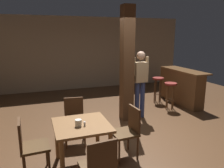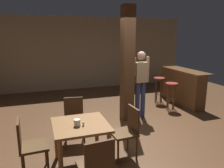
{
  "view_description": "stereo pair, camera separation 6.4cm",
  "coord_description": "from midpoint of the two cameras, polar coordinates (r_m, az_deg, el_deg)",
  "views": [
    {
      "loc": [
        -2.03,
        -4.03,
        2.12
      ],
      "look_at": [
        -0.47,
        0.31,
        1.07
      ],
      "focal_mm": 35.0,
      "sensor_mm": 36.0,
      "label": 1
    },
    {
      "loc": [
        -1.97,
        -4.05,
        2.12
      ],
      "look_at": [
        -0.47,
        0.31,
        1.07
      ],
      "focal_mm": 35.0,
      "sensor_mm": 36.0,
      "label": 2
    }
  ],
  "objects": [
    {
      "name": "ground_plane",
      "position": [
        4.98,
        6.12,
        -12.46
      ],
      "size": [
        10.8,
        10.8,
        0.0
      ],
      "primitive_type": "plane",
      "color": "#4C301C"
    },
    {
      "name": "wall_back",
      "position": [
        8.8,
        -6.56,
        8.01
      ],
      "size": [
        8.0,
        0.1,
        2.8
      ],
      "primitive_type": "cube",
      "color": "gray",
      "rests_on": "ground_plane"
    },
    {
      "name": "pillar",
      "position": [
        5.34,
        3.59,
        5.02
      ],
      "size": [
        0.28,
        0.28,
        2.8
      ],
      "primitive_type": "cube",
      "color": "#4C301C",
      "rests_on": "ground_plane"
    },
    {
      "name": "dining_table",
      "position": [
        3.62,
        -8.43,
        -12.21
      ],
      "size": [
        0.87,
        0.87,
        0.73
      ],
      "color": "brown",
      "rests_on": "ground_plane"
    },
    {
      "name": "chair_south",
      "position": [
        2.93,
        -4.0,
        -20.64
      ],
      "size": [
        0.45,
        0.45,
        0.89
      ],
      "color": "#4C3319",
      "rests_on": "ground_plane"
    },
    {
      "name": "chair_east",
      "position": [
        3.89,
        3.76,
        -11.71
      ],
      "size": [
        0.44,
        0.44,
        0.89
      ],
      "color": "#4C3319",
      "rests_on": "ground_plane"
    },
    {
      "name": "chair_north",
      "position": [
        4.43,
        -10.22,
        -8.79
      ],
      "size": [
        0.47,
        0.47,
        0.89
      ],
      "color": "#4C3319",
      "rests_on": "ground_plane"
    },
    {
      "name": "chair_west",
      "position": [
        3.64,
        -21.26,
        -14.45
      ],
      "size": [
        0.44,
        0.44,
        0.89
      ],
      "color": "#4C3319",
      "rests_on": "ground_plane"
    },
    {
      "name": "napkin_cup",
      "position": [
        3.47,
        -9.32,
        -10.0
      ],
      "size": [
        0.1,
        0.1,
        0.11
      ],
      "primitive_type": "cylinder",
      "color": "silver",
      "rests_on": "dining_table"
    },
    {
      "name": "salt_shaker",
      "position": [
        3.46,
        -7.71,
        -10.29
      ],
      "size": [
        0.03,
        0.03,
        0.07
      ],
      "primitive_type": "cylinder",
      "color": "silver",
      "rests_on": "dining_table"
    },
    {
      "name": "standing_person",
      "position": [
        5.55,
        7.06,
        1.08
      ],
      "size": [
        0.47,
        0.23,
        1.72
      ],
      "color": "tan",
      "rests_on": "ground_plane"
    },
    {
      "name": "bar_counter",
      "position": [
        7.16,
        17.21,
        -0.56
      ],
      "size": [
        0.56,
        1.77,
        1.05
      ],
      "color": "brown",
      "rests_on": "ground_plane"
    },
    {
      "name": "bar_stool_near",
      "position": [
        6.48,
        14.75,
        -1.39
      ],
      "size": [
        0.35,
        0.35,
        0.77
      ],
      "color": "maroon",
      "rests_on": "ground_plane"
    },
    {
      "name": "bar_stool_mid",
      "position": [
        7.06,
        11.67,
        0.04
      ],
      "size": [
        0.35,
        0.35,
        0.8
      ],
      "color": "maroon",
      "rests_on": "ground_plane"
    }
  ]
}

